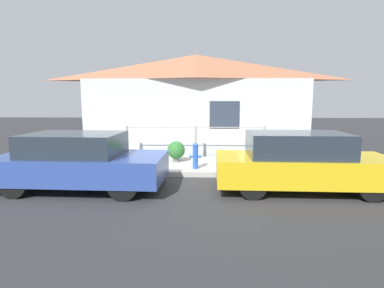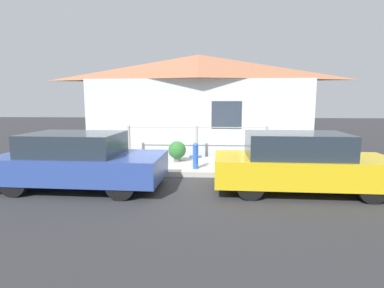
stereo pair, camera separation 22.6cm
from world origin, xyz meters
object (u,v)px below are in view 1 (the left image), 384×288
object	(u,v)px
car_left	(80,161)
potted_plant_near_hydrant	(176,150)
car_right	(301,162)
fire_hydrant	(195,155)

from	to	relation	value
car_left	potted_plant_near_hydrant	xyz separation A→B (m)	(2.09, 2.65, -0.17)
potted_plant_near_hydrant	car_right	bearing A→B (deg)	-39.93
car_left	car_right	xyz separation A→B (m)	(5.26, -0.00, 0.00)
potted_plant_near_hydrant	car_left	bearing A→B (deg)	-128.37
car_right	potted_plant_near_hydrant	bearing A→B (deg)	141.87
fire_hydrant	potted_plant_near_hydrant	size ratio (longest dim) A/B	1.15
car_left	fire_hydrant	bearing A→B (deg)	32.97
fire_hydrant	potted_plant_near_hydrant	bearing A→B (deg)	122.58
car_right	potted_plant_near_hydrant	distance (m)	4.13
car_left	fire_hydrant	size ratio (longest dim) A/B	5.21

